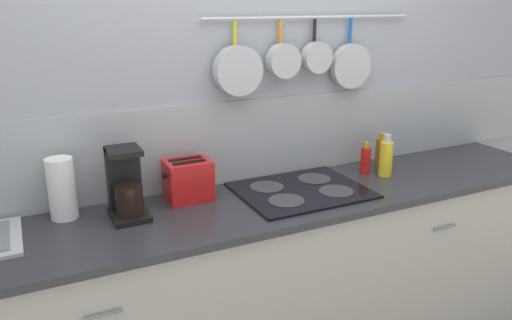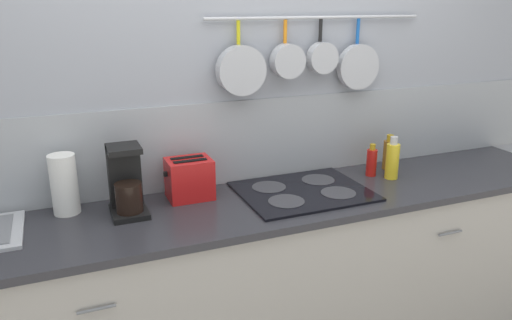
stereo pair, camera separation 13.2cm
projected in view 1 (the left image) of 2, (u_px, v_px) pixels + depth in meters
name	position (u px, v px, depth m)	size (l,w,h in m)	color
wall_back	(241.00, 111.00, 2.51)	(7.20, 0.15, 2.60)	#999EA8
cabinet_base	(270.00, 289.00, 2.48)	(3.32, 0.57, 0.88)	#B7B2A8
countertop	(271.00, 203.00, 2.34)	(3.36, 0.59, 0.03)	#2D2D33
paper_towel_roll	(62.00, 189.00, 2.10)	(0.11, 0.11, 0.27)	white
coffee_maker	(126.00, 188.00, 2.13)	(0.15, 0.20, 0.30)	black
toaster	(188.00, 180.00, 2.31)	(0.22, 0.16, 0.19)	red
cooktop	(301.00, 190.00, 2.44)	(0.61, 0.50, 0.01)	black
bottle_dish_soap	(365.00, 160.00, 2.67)	(0.05, 0.05, 0.17)	red
bottle_hot_sauce	(386.00, 158.00, 2.63)	(0.07, 0.07, 0.22)	yellow
bottle_olive_oil	(381.00, 152.00, 2.78)	(0.07, 0.07, 0.19)	#8C5919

